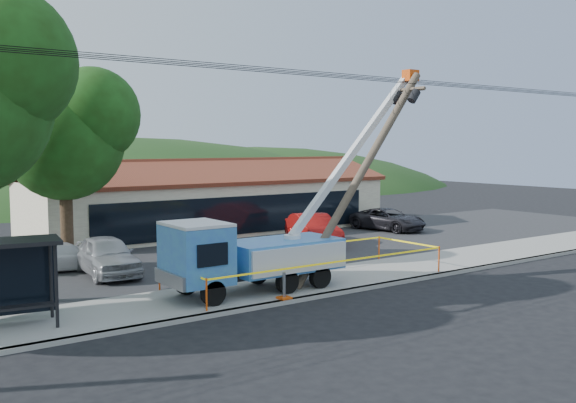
% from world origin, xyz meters
% --- Properties ---
extents(ground, '(120.00, 120.00, 0.00)m').
position_xyz_m(ground, '(0.00, 0.00, 0.00)').
color(ground, black).
rests_on(ground, ground).
extents(curb, '(60.00, 0.25, 0.15)m').
position_xyz_m(curb, '(0.00, 2.10, 0.07)').
color(curb, gray).
rests_on(curb, ground).
extents(sidewalk, '(60.00, 4.00, 0.15)m').
position_xyz_m(sidewalk, '(0.00, 4.00, 0.07)').
color(sidewalk, gray).
rests_on(sidewalk, ground).
extents(parking_lot, '(60.00, 12.00, 0.10)m').
position_xyz_m(parking_lot, '(0.00, 12.00, 0.05)').
color(parking_lot, '#28282B').
rests_on(parking_lot, ground).
extents(strip_mall, '(22.50, 8.53, 4.67)m').
position_xyz_m(strip_mall, '(4.00, 19.98, 1.88)').
color(strip_mall, '#C2B49A').
rests_on(strip_mall, ground).
extents(tree_lot, '(6.30, 5.60, 8.94)m').
position_xyz_m(tree_lot, '(-7.00, 13.00, 6.21)').
color(tree_lot, '#332316').
rests_on(tree_lot, ground).
extents(hill_center, '(89.60, 64.00, 32.00)m').
position_xyz_m(hill_center, '(10.00, 55.00, 0.00)').
color(hill_center, '#1C3B15').
rests_on(hill_center, ground).
extents(hill_east, '(72.80, 52.00, 26.00)m').
position_xyz_m(hill_east, '(30.00, 55.00, 0.00)').
color(hill_east, '#1C3B15').
rests_on(hill_east, ground).
extents(utility_truck, '(11.54, 3.67, 8.56)m').
position_xyz_m(utility_truck, '(-3.03, 3.87, 1.64)').
color(utility_truck, black).
rests_on(utility_truck, ground).
extents(leaning_pole, '(6.56, 1.82, 8.51)m').
position_xyz_m(leaning_pole, '(2.05, 3.31, 4.72)').
color(leaning_pole, '#4D3F32').
rests_on(leaning_pole, ground).
extents(bus_shelter, '(2.91, 2.04, 2.60)m').
position_xyz_m(bus_shelter, '(-11.22, 4.24, 2.06)').
color(bus_shelter, black).
rests_on(bus_shelter, ground).
extents(caution_tape, '(11.20, 3.72, 1.07)m').
position_xyz_m(caution_tape, '(-0.17, 4.18, 0.95)').
color(caution_tape, '#DE490C').
rests_on(caution_tape, ground).
extents(car_silver, '(2.25, 4.92, 1.64)m').
position_xyz_m(car_silver, '(-6.24, 10.14, 0.00)').
color(car_silver, '#A5A7AC').
rests_on(car_silver, ground).
extents(car_red, '(3.29, 5.36, 1.67)m').
position_xyz_m(car_red, '(5.73, 11.49, 0.00)').
color(car_red, '#A41210').
rests_on(car_red, ground).
extents(car_white, '(4.30, 1.95, 1.22)m').
position_xyz_m(car_white, '(-7.40, 12.13, 0.00)').
color(car_white, white).
rests_on(car_white, ground).
extents(car_dark, '(3.08, 5.28, 1.38)m').
position_xyz_m(car_dark, '(13.22, 13.39, 0.00)').
color(car_dark, black).
rests_on(car_dark, ground).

